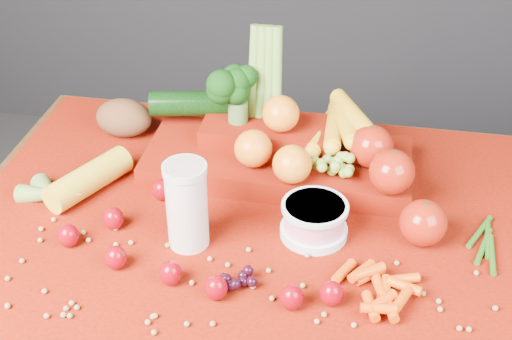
% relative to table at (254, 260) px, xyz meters
% --- Properties ---
extents(table, '(1.10, 0.80, 0.75)m').
position_rel_table_xyz_m(table, '(0.00, 0.00, 0.00)').
color(table, '#321C0B').
rests_on(table, ground).
extents(red_cloth, '(1.05, 0.75, 0.01)m').
position_rel_table_xyz_m(red_cloth, '(0.00, 0.00, 0.10)').
color(red_cloth, maroon).
rests_on(red_cloth, table).
extents(milk_glass, '(0.07, 0.07, 0.16)m').
position_rel_table_xyz_m(milk_glass, '(-0.10, -0.09, 0.19)').
color(milk_glass, beige).
rests_on(milk_glass, red_cloth).
extents(yogurt_bowl, '(0.12, 0.12, 0.07)m').
position_rel_table_xyz_m(yogurt_bowl, '(0.11, -0.03, 0.14)').
color(yogurt_bowl, silver).
rests_on(yogurt_bowl, red_cloth).
extents(strawberry_scatter, '(0.54, 0.28, 0.05)m').
position_rel_table_xyz_m(strawberry_scatter, '(-0.12, -0.14, 0.13)').
color(strawberry_scatter, maroon).
rests_on(strawberry_scatter, red_cloth).
extents(dark_grape_cluster, '(0.06, 0.05, 0.03)m').
position_rel_table_xyz_m(dark_grape_cluster, '(0.01, -0.19, 0.12)').
color(dark_grape_cluster, black).
rests_on(dark_grape_cluster, red_cloth).
extents(soybean_scatter, '(0.84, 0.24, 0.01)m').
position_rel_table_xyz_m(soybean_scatter, '(0.00, -0.20, 0.11)').
color(soybean_scatter, olive).
rests_on(soybean_scatter, red_cloth).
extents(corn_ear, '(0.24, 0.26, 0.06)m').
position_rel_table_xyz_m(corn_ear, '(-0.36, -0.01, 0.13)').
color(corn_ear, gold).
rests_on(corn_ear, red_cloth).
extents(potato, '(0.12, 0.09, 0.08)m').
position_rel_table_xyz_m(potato, '(-0.33, 0.23, 0.15)').
color(potato, '#4F3019').
rests_on(potato, red_cloth).
extents(baby_carrot_pile, '(0.17, 0.17, 0.03)m').
position_rel_table_xyz_m(baby_carrot_pile, '(0.22, -0.18, 0.12)').
color(baby_carrot_pile, '#D64507').
rests_on(baby_carrot_pile, red_cloth).
extents(green_bean_pile, '(0.14, 0.12, 0.01)m').
position_rel_table_xyz_m(green_bean_pile, '(0.40, -0.01, 0.11)').
color(green_bean_pile, '#225613').
rests_on(green_bean_pile, red_cloth).
extents(produce_mound, '(0.61, 0.37, 0.27)m').
position_rel_table_xyz_m(produce_mound, '(0.05, 0.15, 0.17)').
color(produce_mound, maroon).
rests_on(produce_mound, red_cloth).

